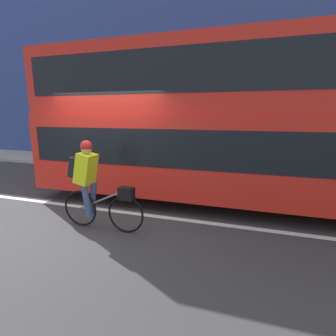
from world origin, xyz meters
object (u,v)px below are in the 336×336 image
cyclist_on_bike (92,182)px  trash_bin (151,153)px  street_sign_post (242,133)px  bus (262,118)px

cyclist_on_bike → trash_bin: bearing=101.5°
street_sign_post → cyclist_on_bike: bearing=-112.0°
trash_bin → cyclist_on_bike: bearing=-78.5°
trash_bin → street_sign_post: size_ratio=0.35×
bus → trash_bin: (-3.97, 3.48, -1.45)m
bus → cyclist_on_bike: bearing=-142.3°
cyclist_on_bike → trash_bin: 5.78m
cyclist_on_bike → trash_bin: (-1.15, 5.65, -0.36)m
cyclist_on_bike → street_sign_post: 6.11m
cyclist_on_bike → trash_bin: size_ratio=2.00×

